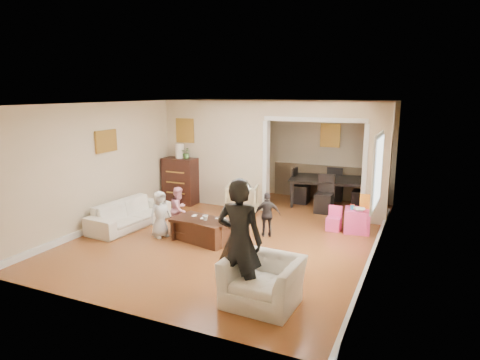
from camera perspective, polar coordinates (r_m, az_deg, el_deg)
The scene contains 27 objects.
floor at distance 8.67m, azimuth -0.55°, elevation -7.06°, with size 7.00×7.00×0.00m, color #A45A2A.
partition_left at distance 10.53m, azimuth -3.24°, elevation 3.61°, with size 2.75×0.18×2.60m, color beige.
partition_right at distance 9.41m, azimuth 18.06°, elevation 2.04°, with size 0.55×0.18×2.60m, color beige.
partition_header at distance 9.54m, azimuth 10.17°, elevation 9.37°, with size 2.22×0.18×0.35m, color beige.
window_pane at distance 7.18m, azimuth 18.18°, elevation 1.15°, with size 0.03×0.95×1.10m, color white.
framed_art_partition at distance 10.78m, azimuth -7.45°, elevation 6.67°, with size 0.45×0.03×0.55m, color brown.
framed_art_sofa_wall at distance 9.26m, azimuth -17.67°, elevation 5.04°, with size 0.03×0.55×0.40m, color brown.
framed_art_alcove at distance 11.18m, azimuth 12.13°, elevation 5.92°, with size 0.45×0.03×0.55m, color brown.
sofa at distance 9.23m, azimuth -14.73°, elevation -4.47°, with size 1.88×0.74×0.55m, color white.
armchair_back at distance 9.98m, azimuth 0.33°, elevation -2.48°, with size 0.72×0.74×0.68m, color tan.
armchair_front at distance 5.82m, azimuth 3.07°, elevation -13.53°, with size 0.99×0.86×0.64m, color white.
dresser at distance 10.83m, azimuth -8.06°, elevation -0.10°, with size 0.85×0.48×1.17m, color black.
table_lamp at distance 10.70m, azimuth -8.18°, elevation 3.91°, with size 0.22×0.22×0.36m, color #F6E3C8.
potted_plant at distance 10.60m, azimuth -7.25°, elevation 3.66°, with size 0.26×0.22×0.29m, color #476E30.
coffee_table at distance 8.16m, azimuth -5.15°, elevation -6.73°, with size 1.15×0.58×0.43m, color #3A1D12.
coffee_cup at distance 7.99m, azimuth -4.73°, elevation -5.13°, with size 0.11×0.11×0.10m, color silver.
play_table at distance 8.94m, azimuth 15.56°, elevation -5.30°, with size 0.50×0.50×0.48m, color #F03F90.
cereal_box at distance 8.91m, azimuth 16.57°, elevation -2.81°, with size 0.20×0.07×0.30m, color yellow.
cyan_cup at distance 8.83m, azimuth 14.97°, elevation -3.60°, with size 0.08×0.08×0.08m, color #28A1C9.
toy_block at distance 9.00m, azimuth 15.02°, elevation -3.41°, with size 0.08×0.06×0.05m, color #B82F17.
play_bowl at distance 8.74m, azimuth 15.86°, elevation -3.88°, with size 0.23×0.23×0.06m, color silver.
dining_table at distance 10.73m, azimuth 12.11°, elevation -1.64°, with size 1.99×1.11×0.70m, color black.
adult_person at distance 5.66m, azimuth -0.06°, elevation -8.29°, with size 0.63×0.41×1.73m, color black.
child_kneel_a at distance 8.40m, azimuth -10.76°, elevation -4.57°, with size 0.45×0.29×0.93m, color silver.
child_kneel_b at distance 8.68m, azimuth -8.24°, elevation -3.94°, with size 0.45×0.35×0.93m, color pink.
child_toddler at distance 8.32m, azimuth 3.73°, elevation -4.71°, with size 0.52×0.22×0.88m, color black.
craft_papers at distance 8.13m, azimuth -4.22°, elevation -5.15°, with size 0.77×0.33×0.00m.
Camera 1 is at (3.45, -7.43, 2.82)m, focal length 31.50 mm.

